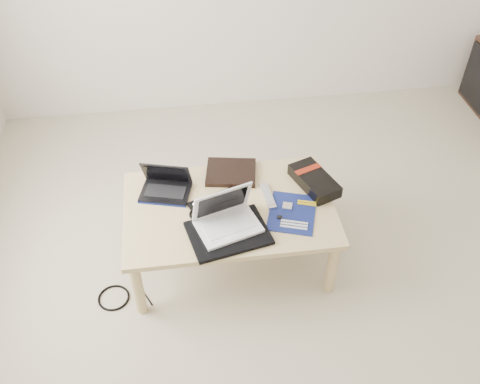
{
  "coord_description": "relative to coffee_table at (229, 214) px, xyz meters",
  "views": [
    {
      "loc": [
        -0.69,
        -1.57,
        2.36
      ],
      "look_at": [
        -0.42,
        0.42,
        0.5
      ],
      "focal_mm": 40.0,
      "sensor_mm": 36.0,
      "label": 1
    }
  ],
  "objects": [
    {
      "name": "ground",
      "position": [
        0.47,
        -0.42,
        -0.35
      ],
      "size": [
        4.0,
        4.0,
        0.0
      ],
      "primitive_type": "plane",
      "color": "beige",
      "rests_on": "ground"
    },
    {
      "name": "coffee_table",
      "position": [
        0.0,
        0.0,
        0.0
      ],
      "size": [
        1.1,
        0.7,
        0.4
      ],
      "color": "#CFB37D",
      "rests_on": "ground"
    },
    {
      "name": "book",
      "position": [
        0.04,
        0.26,
        0.06
      ],
      "size": [
        0.31,
        0.27,
        0.03
      ],
      "color": "black",
      "rests_on": "coffee_table"
    },
    {
      "name": "netbook",
      "position": [
        -0.32,
        0.17,
        0.09
      ],
      "size": [
        0.3,
        0.25,
        0.18
      ],
      "color": "black",
      "rests_on": "coffee_table"
    },
    {
      "name": "tablet",
      "position": [
        -0.06,
        -0.0,
        0.06
      ],
      "size": [
        0.31,
        0.28,
        0.01
      ],
      "color": "black",
      "rests_on": "coffee_table"
    },
    {
      "name": "remote",
      "position": [
        0.21,
        0.05,
        0.06
      ],
      "size": [
        0.06,
        0.2,
        0.02
      ],
      "color": "silver",
      "rests_on": "coffee_table"
    },
    {
      "name": "neoprene_sleeve",
      "position": [
        -0.03,
        -0.19,
        0.06
      ],
      "size": [
        0.44,
        0.36,
        0.02
      ],
      "primitive_type": "cube",
      "rotation": [
        0.0,
        0.0,
        0.21
      ],
      "color": "black",
      "rests_on": "coffee_table"
    },
    {
      "name": "white_laptop",
      "position": [
        -0.03,
        -0.14,
        0.11
      ],
      "size": [
        0.35,
        0.3,
        0.21
      ],
      "color": "white",
      "rests_on": "neoprene_sleeve"
    },
    {
      "name": "motherboard",
      "position": [
        0.32,
        -0.09,
        0.05
      ],
      "size": [
        0.32,
        0.35,
        0.01
      ],
      "color": "#0C1F53",
      "rests_on": "coffee_table"
    },
    {
      "name": "gpu_box",
      "position": [
        0.48,
        0.11,
        0.08
      ],
      "size": [
        0.25,
        0.34,
        0.07
      ],
      "color": "black",
      "rests_on": "coffee_table"
    },
    {
      "name": "cable_coil",
      "position": [
        -0.16,
        -0.04,
        0.05
      ],
      "size": [
        0.13,
        0.13,
        0.01
      ],
      "primitive_type": "torus",
      "rotation": [
        0.0,
        0.0,
        0.2
      ],
      "color": "black",
      "rests_on": "coffee_table"
    },
    {
      "name": "floor_cable_coil",
      "position": [
        -0.65,
        -0.2,
        -0.35
      ],
      "size": [
        0.17,
        0.17,
        0.01
      ],
      "primitive_type": "torus",
      "rotation": [
        0.0,
        0.0,
        0.03
      ],
      "color": "black",
      "rests_on": "ground"
    },
    {
      "name": "floor_cable_trail",
      "position": [
        -0.52,
        -0.13,
        -0.35
      ],
      "size": [
        0.16,
        0.31,
        0.01
      ],
      "primitive_type": "cylinder",
      "rotation": [
        1.57,
        0.0,
        0.46
      ],
      "color": "black",
      "rests_on": "ground"
    }
  ]
}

